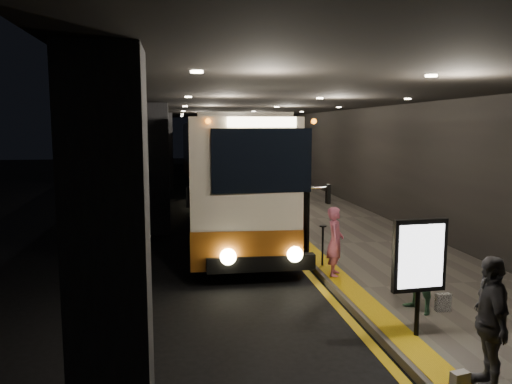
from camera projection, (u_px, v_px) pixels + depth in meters
ground at (210, 262)px, 13.47m from camera, size 90.00×90.00×0.00m
lane_line_white at (152, 227)px, 18.09m from camera, size 0.12×50.00×0.01m
kerb_stripe_yellow at (264, 224)px, 18.72m from camera, size 0.18×50.00×0.01m
sidewalk at (326, 220)px, 19.08m from camera, size 4.50×50.00×0.15m
tactile_strip at (277, 219)px, 18.78m from camera, size 0.50×50.00×0.01m
terminal_wall at (384, 143)px, 19.04m from camera, size 0.10×50.00×6.00m
support_columns at (157, 169)px, 16.87m from camera, size 0.80×24.80×4.40m
canopy at (268, 100)px, 18.15m from camera, size 9.00×50.00×0.40m
coach_main at (232, 179)px, 16.98m from camera, size 3.18×12.41×3.84m
coach_second at (210, 156)px, 30.82m from camera, size 3.15×12.17×3.79m
passenger_boarding at (335, 241)px, 11.63m from camera, size 0.57×0.69×1.62m
passenger_waiting_green at (421, 273)px, 9.29m from camera, size 0.69×0.86×1.53m
passenger_waiting_grey at (490, 323)px, 6.58m from camera, size 0.82×1.17×1.81m
bag_polka at (443, 302)px, 9.44m from camera, size 0.28×0.12×0.34m
bag_plain at (460, 382)px, 6.53m from camera, size 0.25×0.18×0.29m
info_sign at (420, 258)px, 8.16m from camera, size 0.94×0.18×1.98m
stanchion_post at (323, 246)px, 12.49m from camera, size 0.05×0.05×1.01m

